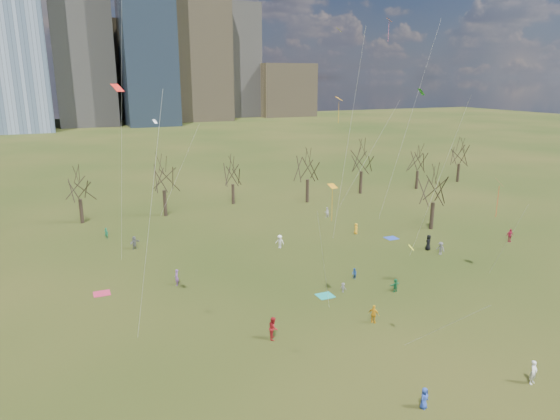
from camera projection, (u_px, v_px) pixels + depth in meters
name	position (u px, v px, depth m)	size (l,w,h in m)	color
ground	(334.00, 317.00, 44.46)	(500.00, 500.00, 0.00)	black
downtown_skyline	(93.00, 35.00, 219.74)	(212.50, 78.00, 118.00)	slate
bare_tree_row	(213.00, 177.00, 75.77)	(113.04, 29.80, 9.50)	black
blanket_teal	(325.00, 296.00, 48.85)	(1.60, 1.50, 0.03)	teal
blanket_navy	(391.00, 238.00, 66.37)	(1.60, 1.50, 0.03)	#243EA8
blanket_crimson	(102.00, 293.00, 49.35)	(1.60, 1.50, 0.03)	#B92546
person_0	(424.00, 398.00, 32.09)	(0.71, 0.46, 1.46)	#2947B3
person_1	(533.00, 372.00, 34.65)	(0.64, 0.42, 1.76)	white
person_2	(273.00, 328.00, 40.61)	(0.93, 0.73, 1.91)	#A6171D
person_3	(343.00, 288.00, 49.53)	(0.65, 0.37, 1.01)	slate
person_4	(374.00, 314.00, 43.23)	(0.99, 0.41, 1.69)	yellow
person_5	(395.00, 285.00, 49.64)	(1.27, 0.40, 1.37)	#176738
person_6	(428.00, 242.00, 61.61)	(0.95, 0.62, 1.95)	black
person_7	(177.00, 277.00, 51.17)	(0.62, 0.41, 1.70)	#8B54A8
person_8	(354.00, 274.00, 52.77)	(0.59, 0.46, 1.21)	#234E9A
person_9	(280.00, 241.00, 62.35)	(1.11, 0.64, 1.71)	white
person_10	(510.00, 235.00, 64.70)	(1.02, 0.42, 1.74)	#B2193E
person_11	(134.00, 243.00, 61.96)	(1.54, 0.49, 1.66)	slate
person_12	(356.00, 229.00, 68.03)	(0.74, 0.48, 1.51)	#F9AA1B
person_13	(106.00, 233.00, 66.14)	(0.54, 0.35, 1.47)	#176A46
person_14	(327.00, 212.00, 76.28)	(0.75, 0.58, 1.53)	silver
person_15	(441.00, 248.00, 60.04)	(1.03, 0.59, 1.59)	slate
kites_airborne	(339.00, 162.00, 53.06)	(41.41, 53.40, 27.38)	orange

